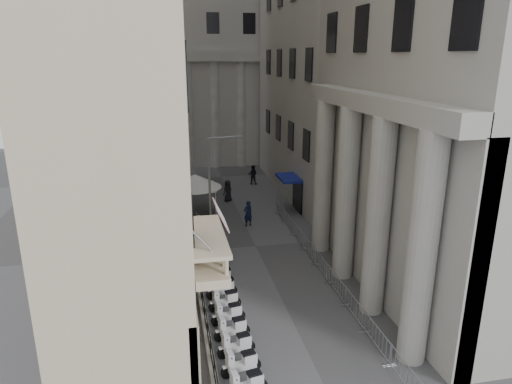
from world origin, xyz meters
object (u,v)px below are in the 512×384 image
street_lamp (213,183)px  pedestrian_a (248,214)px  pedestrian_b (253,175)px  info_kiosk (201,266)px  security_tent (194,181)px

street_lamp → pedestrian_a: size_ratio=3.76×
street_lamp → pedestrian_a: bearing=34.8°
street_lamp → pedestrian_b: (5.51, 14.91, -3.48)m
street_lamp → info_kiosk: street_lamp is taller
pedestrian_b → pedestrian_a: bearing=94.7°
pedestrian_a → pedestrian_b: 11.95m
pedestrian_b → security_tent: bearing=70.0°
security_tent → info_kiosk: size_ratio=2.57×
info_kiosk → security_tent: bearing=84.1°
security_tent → street_lamp: (0.88, -6.53, 1.56)m
security_tent → pedestrian_a: 5.37m
security_tent → pedestrian_a: bearing=-40.9°
security_tent → street_lamp: bearing=-82.3°
security_tent → pedestrian_a: security_tent is taller
info_kiosk → pedestrian_a: pedestrian_a is taller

